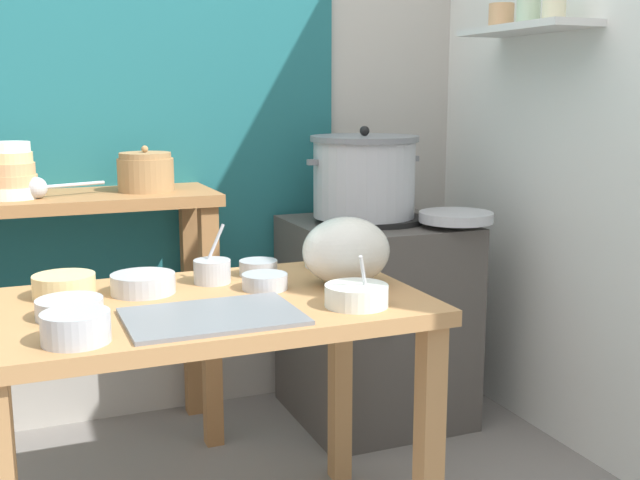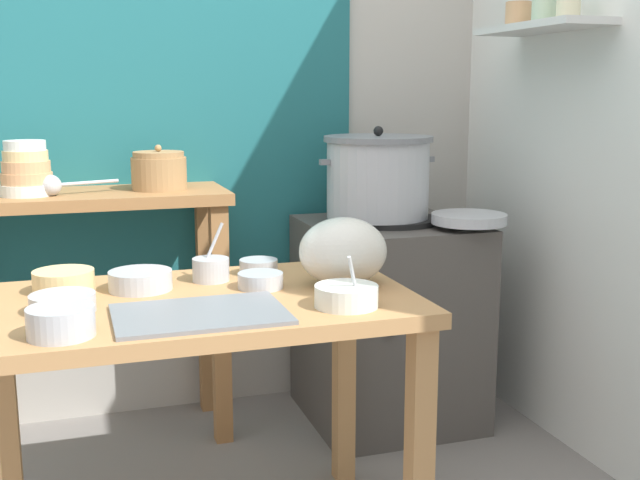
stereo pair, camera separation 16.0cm
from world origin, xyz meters
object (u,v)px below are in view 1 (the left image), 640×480
object	(u,v)px
ladle	(39,188)
prep_bowl_6	(64,285)
clay_pot	(146,172)
prep_bowl_1	(258,267)
plastic_bag	(346,251)
wide_pan	(456,217)
prep_bowl_2	(143,283)
stove_block	(374,319)
prep_bowl_5	(76,326)
steamer_pot	(364,176)
serving_tray	(213,316)
prep_bowl_7	(324,259)
prep_table	(205,342)
back_shelf_table	(74,259)
prep_bowl_3	(357,294)
bowl_stack_enamel	(10,173)
prep_bowl_4	(212,270)
prep_bowl_8	(265,281)
prep_bowl_0	(70,307)

from	to	relation	value
ladle	prep_bowl_6	size ratio (longest dim) A/B	1.63
clay_pot	prep_bowl_6	xyz separation A→B (m)	(-0.33, -0.67, -0.21)
clay_pot	prep_bowl_1	bearing A→B (deg)	-71.82
plastic_bag	wide_pan	world-z (taller)	plastic_bag
prep_bowl_2	prep_bowl_6	xyz separation A→B (m)	(-0.19, 0.04, 0.00)
stove_block	prep_bowl_5	distance (m)	1.53
steamer_pot	plastic_bag	bearing A→B (deg)	-118.87
serving_tray	prep_bowl_6	xyz separation A→B (m)	(-0.30, 0.33, 0.03)
prep_bowl_7	prep_table	bearing A→B (deg)	-151.22
prep_table	clay_pot	world-z (taller)	clay_pot
back_shelf_table	prep_bowl_5	world-z (taller)	back_shelf_table
prep_bowl_3	prep_bowl_7	world-z (taller)	prep_bowl_3
clay_pot	ladle	bearing A→B (deg)	-170.15
clay_pot	wide_pan	size ratio (longest dim) A/B	0.72
back_shelf_table	prep_bowl_7	xyz separation A→B (m)	(0.67, -0.59, 0.07)
stove_block	prep_bowl_2	xyz separation A→B (m)	(-0.96, -0.57, 0.36)
steamer_pot	prep_bowl_5	xyz separation A→B (m)	(-1.12, -0.95, -0.18)
steamer_pot	prep_bowl_7	bearing A→B (deg)	-126.76
back_shelf_table	plastic_bag	world-z (taller)	plastic_bag
prep_bowl_2	prep_bowl_5	xyz separation A→B (m)	(-0.20, -0.36, 0.01)
stove_block	plastic_bag	bearing A→B (deg)	-122.05
back_shelf_table	plastic_bag	xyz separation A→B (m)	(0.65, -0.81, 0.13)
clay_pot	prep_bowl_7	distance (m)	0.76
ladle	prep_bowl_3	bearing A→B (deg)	-54.99
prep_table	ladle	distance (m)	0.90
prep_table	stove_block	xyz separation A→B (m)	(0.83, 0.70, -0.23)
stove_block	ladle	bearing A→B (deg)	176.61
bowl_stack_enamel	serving_tray	xyz separation A→B (m)	(0.40, -0.97, -0.26)
stove_block	bowl_stack_enamel	xyz separation A→B (m)	(-1.25, 0.11, 0.60)
prep_bowl_1	serving_tray	bearing A→B (deg)	-121.65
prep_bowl_4	back_shelf_table	bearing A→B (deg)	115.18
prep_bowl_5	prep_bowl_8	distance (m)	0.58
prep_bowl_8	plastic_bag	bearing A→B (deg)	-7.92
prep_bowl_5	clay_pot	bearing A→B (deg)	72.40
back_shelf_table	stove_block	distance (m)	1.12
prep_table	wide_pan	xyz separation A→B (m)	(1.04, 0.48, 0.19)
plastic_bag	steamer_pot	bearing A→B (deg)	61.13
prep_bowl_7	prep_bowl_2	bearing A→B (deg)	-168.94
back_shelf_table	prep_bowl_5	size ratio (longest dim) A/B	6.70
prep_bowl_2	prep_bowl_3	size ratio (longest dim) A/B	1.06
bowl_stack_enamel	prep_bowl_2	xyz separation A→B (m)	(0.30, -0.68, -0.23)
stove_block	prep_bowl_7	size ratio (longest dim) A/B	6.84
ladle	wide_pan	world-z (taller)	ladle
prep_bowl_1	prep_bowl_3	size ratio (longest dim) A/B	0.70
clay_pot	prep_bowl_5	world-z (taller)	clay_pot
clay_pot	prep_bowl_7	size ratio (longest dim) A/B	1.68
wide_pan	prep_bowl_5	xyz separation A→B (m)	(-1.37, -0.72, -0.04)
prep_bowl_5	prep_bowl_7	xyz separation A→B (m)	(0.76, 0.47, -0.01)
stove_block	serving_tray	distance (m)	1.26
prep_bowl_2	prep_bowl_0	bearing A→B (deg)	-140.84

